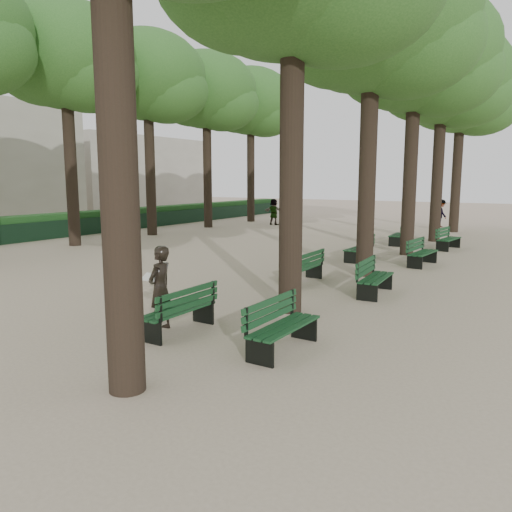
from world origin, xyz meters
The scene contains 23 objects.
ground centered at (0.00, 0.00, 0.00)m, with size 120.00×120.00×0.00m, color #C0AA91.
tree_central_2 centered at (1.50, 8.00, 7.65)m, with size 6.00×6.00×9.95m.
tree_central_3 centered at (1.50, 13.00, 7.65)m, with size 6.00×6.00×9.95m.
tree_central_4 centered at (1.50, 18.00, 7.65)m, with size 6.00×6.00×9.95m.
tree_central_5 centered at (1.50, 23.00, 7.65)m, with size 6.00×6.00×9.95m.
tree_far_2 centered at (-12.00, 8.00, 8.14)m, with size 6.00×6.00×10.45m.
tree_far_3 centered at (-12.00, 13.00, 8.14)m, with size 6.00×6.00×10.45m.
tree_far_4 centered at (-12.00, 18.00, 8.14)m, with size 6.00×6.00×10.45m.
tree_far_5 centered at (-12.00, 23.00, 8.14)m, with size 6.00×6.00×10.45m.
bench_left_0 centered at (0.37, 0.47, 0.27)m, with size 0.59×1.81×0.92m.
bench_left_1 centered at (0.37, 6.00, 0.27)m, with size 0.61×1.81×0.92m.
bench_left_2 centered at (0.37, 10.66, 0.27)m, with size 0.60×1.81×0.92m.
bench_left_3 centered at (0.37, 15.88, 0.27)m, with size 0.69×1.83×0.92m.
bench_right_0 centered at (2.63, 0.59, 0.27)m, with size 0.61×1.81×0.92m.
bench_right_1 centered at (2.63, 5.61, 0.27)m, with size 0.68×1.83×0.92m.
bench_right_2 centered at (2.63, 10.75, 0.27)m, with size 0.72×1.84×0.92m.
bench_right_3 centered at (2.63, 15.41, 0.27)m, with size 0.78×1.85×0.92m.
man_with_map centered at (-0.03, 0.41, 0.85)m, with size 0.64×0.71×1.70m.
pedestrian_e centered at (-9.32, 21.54, 0.85)m, with size 1.58×0.34×1.70m, color #262628.
pedestrian_b centered at (0.28, 25.58, 0.86)m, with size 1.11×0.34×1.72m, color #262628.
fence centered at (-15.00, 11.00, 0.45)m, with size 0.08×42.00×0.90m, color black.
hedge centered at (-15.70, 11.00, 0.60)m, with size 1.20×42.00×1.20m, color #18461A.
building_far centered at (-33.00, 30.00, 3.50)m, with size 12.00×16.00×7.00m, color #B7B2A3.
Camera 1 is at (6.56, -6.80, 2.98)m, focal length 35.00 mm.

